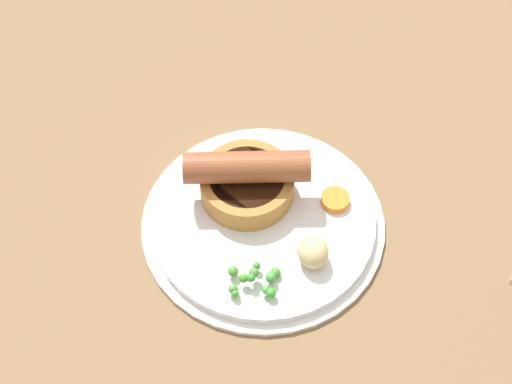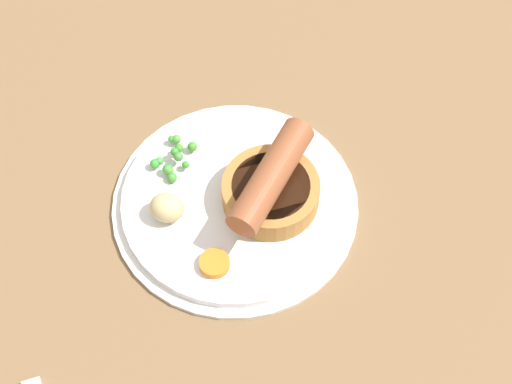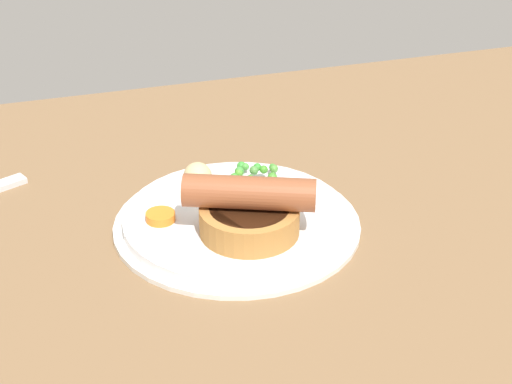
% 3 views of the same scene
% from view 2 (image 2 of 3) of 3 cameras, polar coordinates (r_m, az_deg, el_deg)
% --- Properties ---
extents(dining_table, '(1.10, 0.80, 0.03)m').
position_cam_2_polar(dining_table, '(0.86, 1.27, 1.61)').
color(dining_table, brown).
rests_on(dining_table, ground).
extents(dinner_plate, '(0.24, 0.24, 0.01)m').
position_cam_2_polar(dinner_plate, '(0.81, -1.40, -0.77)').
color(dinner_plate, silver).
rests_on(dinner_plate, dining_table).
extents(sausage_pudding, '(0.12, 0.09, 0.06)m').
position_cam_2_polar(sausage_pudding, '(0.79, 0.85, 0.33)').
color(sausage_pudding, '#AD7538').
rests_on(sausage_pudding, dinner_plate).
extents(pea_pile, '(0.05, 0.04, 0.02)m').
position_cam_2_polar(pea_pile, '(0.82, -5.53, 2.21)').
color(pea_pile, '#40903C').
rests_on(pea_pile, dinner_plate).
extents(potato_chunk_2, '(0.03, 0.04, 0.03)m').
position_cam_2_polar(potato_chunk_2, '(0.79, -5.95, -1.04)').
color(potato_chunk_2, '#CCB77F').
rests_on(potato_chunk_2, dinner_plate).
extents(carrot_slice_0, '(0.03, 0.03, 0.01)m').
position_cam_2_polar(carrot_slice_0, '(0.77, -2.79, -4.78)').
color(carrot_slice_0, orange).
rests_on(carrot_slice_0, dinner_plate).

